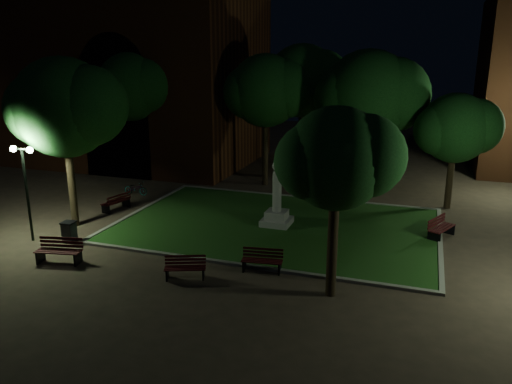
{
  "coord_description": "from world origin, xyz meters",
  "views": [
    {
      "loc": [
        6.55,
        -20.28,
        8.24
      ],
      "look_at": [
        -0.73,
        1.0,
        1.93
      ],
      "focal_mm": 35.0,
      "sensor_mm": 36.0,
      "label": 1
    }
  ],
  "objects_px": {
    "bench_west_near": "(59,251)",
    "bicycle": "(136,188)",
    "monument": "(277,207)",
    "bench_near_right": "(262,261)",
    "bench_near_left": "(185,268)",
    "bench_left_side": "(117,202)",
    "bench_right_side": "(440,228)",
    "trash_bin": "(69,232)"
  },
  "relations": [
    {
      "from": "bench_near_left",
      "to": "trash_bin",
      "type": "xyz_separation_m",
      "value": [
        -6.61,
        1.67,
        0.09
      ]
    },
    {
      "from": "bench_near_right",
      "to": "bench_west_near",
      "type": "xyz_separation_m",
      "value": [
        -8.03,
        -1.89,
        0.06
      ]
    },
    {
      "from": "bench_near_left",
      "to": "bicycle",
      "type": "bearing_deg",
      "value": 108.75
    },
    {
      "from": "bench_left_side",
      "to": "bench_west_near",
      "type": "bearing_deg",
      "value": 27.88
    },
    {
      "from": "trash_bin",
      "to": "monument",
      "type": "bearing_deg",
      "value": 31.82
    },
    {
      "from": "bench_right_side",
      "to": "bench_near_left",
      "type": "bearing_deg",
      "value": 154.67
    },
    {
      "from": "monument",
      "to": "bicycle",
      "type": "bearing_deg",
      "value": 165.0
    },
    {
      "from": "bench_west_near",
      "to": "bench_near_right",
      "type": "bearing_deg",
      "value": 1.19
    },
    {
      "from": "bench_west_near",
      "to": "bicycle",
      "type": "height_order",
      "value": "bench_west_near"
    },
    {
      "from": "monument",
      "to": "bench_near_left",
      "type": "distance_m",
      "value": 6.96
    },
    {
      "from": "bench_left_side",
      "to": "bicycle",
      "type": "distance_m",
      "value": 3.0
    },
    {
      "from": "bench_west_near",
      "to": "bench_right_side",
      "type": "distance_m",
      "value": 16.68
    },
    {
      "from": "bench_near_left",
      "to": "bench_left_side",
      "type": "bearing_deg",
      "value": 117.06
    },
    {
      "from": "bench_near_left",
      "to": "bench_near_right",
      "type": "relative_size",
      "value": 0.98
    },
    {
      "from": "bench_near_left",
      "to": "bench_right_side",
      "type": "relative_size",
      "value": 0.89
    },
    {
      "from": "bench_left_side",
      "to": "bench_right_side",
      "type": "bearing_deg",
      "value": 107.02
    },
    {
      "from": "monument",
      "to": "bicycle",
      "type": "distance_m",
      "value": 9.91
    },
    {
      "from": "bench_near_left",
      "to": "bench_left_side",
      "type": "height_order",
      "value": "bench_left_side"
    },
    {
      "from": "monument",
      "to": "bench_near_left",
      "type": "relative_size",
      "value": 1.96
    },
    {
      "from": "monument",
      "to": "bench_near_right",
      "type": "relative_size",
      "value": 1.93
    },
    {
      "from": "monument",
      "to": "bench_west_near",
      "type": "xyz_separation_m",
      "value": [
        -7.07,
        -7.09,
        -0.48
      ]
    },
    {
      "from": "monument",
      "to": "bench_right_side",
      "type": "height_order",
      "value": "monument"
    },
    {
      "from": "bench_right_side",
      "to": "bench_left_side",
      "type": "bearing_deg",
      "value": 119.2
    },
    {
      "from": "monument",
      "to": "trash_bin",
      "type": "distance_m",
      "value": 9.66
    },
    {
      "from": "monument",
      "to": "bench_west_near",
      "type": "bearing_deg",
      "value": -134.93
    },
    {
      "from": "trash_bin",
      "to": "bench_right_side",
      "type": "bearing_deg",
      "value": 20.76
    },
    {
      "from": "bench_near_right",
      "to": "bicycle",
      "type": "xyz_separation_m",
      "value": [
        -10.52,
        7.76,
        -0.01
      ]
    },
    {
      "from": "monument",
      "to": "bench_near_left",
      "type": "xyz_separation_m",
      "value": [
        -1.59,
        -6.75,
        -0.56
      ]
    },
    {
      "from": "trash_bin",
      "to": "bench_near_right",
      "type": "bearing_deg",
      "value": -0.71
    },
    {
      "from": "monument",
      "to": "bench_right_side",
      "type": "distance_m",
      "value": 7.65
    },
    {
      "from": "monument",
      "to": "bench_left_side",
      "type": "xyz_separation_m",
      "value": [
        -8.9,
        -0.37,
        -0.52
      ]
    },
    {
      "from": "bench_left_side",
      "to": "monument",
      "type": "bearing_deg",
      "value": 105.01
    },
    {
      "from": "bench_left_side",
      "to": "bench_right_side",
      "type": "xyz_separation_m",
      "value": [
        16.48,
        1.26,
        0.02
      ]
    },
    {
      "from": "bench_west_near",
      "to": "bench_right_side",
      "type": "xyz_separation_m",
      "value": [
        14.65,
        7.98,
        -0.02
      ]
    },
    {
      "from": "bench_near_right",
      "to": "bench_right_side",
      "type": "distance_m",
      "value": 9.0
    },
    {
      "from": "bench_near_right",
      "to": "trash_bin",
      "type": "height_order",
      "value": "trash_bin"
    },
    {
      "from": "bench_right_side",
      "to": "trash_bin",
      "type": "height_order",
      "value": "bench_right_side"
    },
    {
      "from": "bench_near_left",
      "to": "bench_left_side",
      "type": "distance_m",
      "value": 9.71
    },
    {
      "from": "bench_west_near",
      "to": "bicycle",
      "type": "relative_size",
      "value": 1.25
    },
    {
      "from": "bench_west_near",
      "to": "bench_right_side",
      "type": "height_order",
      "value": "bench_west_near"
    },
    {
      "from": "bench_near_left",
      "to": "bench_left_side",
      "type": "relative_size",
      "value": 0.93
    },
    {
      "from": "monument",
      "to": "bench_west_near",
      "type": "distance_m",
      "value": 10.02
    }
  ]
}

